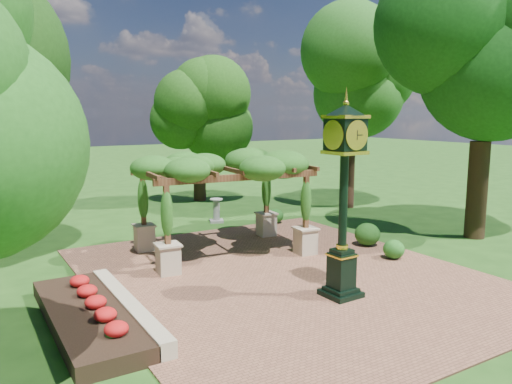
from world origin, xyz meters
TOP-DOWN VIEW (x-y plane):
  - ground at (0.00, 0.00)m, footprint 120.00×120.00m
  - brick_plaza at (0.00, 1.00)m, footprint 10.00×12.00m
  - border_wall at (-4.60, 0.50)m, footprint 0.35×5.00m
  - flower_bed at (-5.50, 0.50)m, footprint 1.50×5.00m
  - pedestal_clock at (0.29, -1.10)m, footprint 0.99×0.99m
  - pergola at (-0.35, 3.96)m, footprint 5.55×3.75m
  - sundial at (1.56, 8.28)m, footprint 0.72×0.72m
  - shrub_front at (3.85, 0.53)m, footprint 0.68×0.68m
  - shrub_mid at (4.25, 2.12)m, footprint 1.06×1.06m
  - shrub_back at (3.50, 6.72)m, footprint 0.80×0.80m
  - tree_north at (3.23, 13.52)m, footprint 3.82×3.82m
  - tree_east_far at (8.57, 8.04)m, footprint 4.52×4.52m
  - tree_east_near at (8.54, 1.01)m, footprint 4.78×4.78m

SIDE VIEW (x-z plane):
  - ground at x=0.00m, z-range 0.00..0.00m
  - brick_plaza at x=0.00m, z-range 0.00..0.04m
  - flower_bed at x=-5.50m, z-range 0.00..0.36m
  - border_wall at x=-4.60m, z-range 0.00..0.40m
  - shrub_back at x=3.50m, z-range 0.04..0.62m
  - shrub_front at x=3.85m, z-range 0.04..0.64m
  - shrub_mid at x=4.25m, z-range 0.04..0.82m
  - sundial at x=1.56m, z-range -0.06..0.94m
  - pergola at x=-0.35m, z-range 1.07..4.40m
  - pedestal_clock at x=0.29m, z-range 0.47..5.29m
  - tree_north at x=3.23m, z-range 1.28..8.20m
  - tree_east_far at x=8.57m, z-range 1.64..10.35m
  - tree_east_near at x=8.54m, z-range 1.71..10.85m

